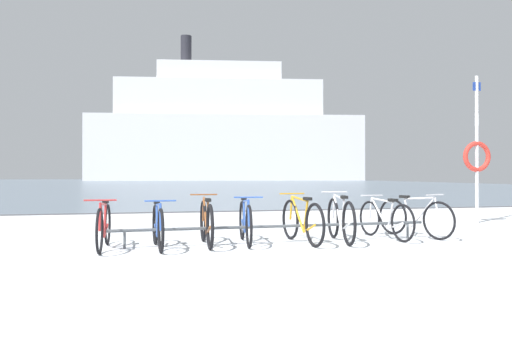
{
  "coord_description": "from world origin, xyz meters",
  "views": [
    {
      "loc": [
        -2.24,
        -5.46,
        1.15
      ],
      "look_at": [
        -0.03,
        3.91,
        1.22
      ],
      "focal_mm": 35.73,
      "sensor_mm": 36.0,
      "label": 1
    }
  ],
  "objects_px": {
    "bicycle_0": "(104,226)",
    "bicycle_4": "(302,221)",
    "bicycle_3": "(245,222)",
    "bicycle_1": "(158,226)",
    "rescue_post": "(477,153)",
    "bicycle_2": "(206,223)",
    "ferry_ship": "(224,132)",
    "bicycle_5": "(341,219)",
    "bicycle_6": "(385,219)",
    "bicycle_7": "(415,217)"
  },
  "relations": [
    {
      "from": "bicycle_1",
      "to": "bicycle_3",
      "type": "relative_size",
      "value": 0.91
    },
    {
      "from": "bicycle_3",
      "to": "bicycle_4",
      "type": "bearing_deg",
      "value": -9.26
    },
    {
      "from": "bicycle_3",
      "to": "bicycle_5",
      "type": "distance_m",
      "value": 1.63
    },
    {
      "from": "bicycle_0",
      "to": "rescue_post",
      "type": "xyz_separation_m",
      "value": [
        8.35,
        2.44,
        1.3
      ]
    },
    {
      "from": "bicycle_2",
      "to": "bicycle_7",
      "type": "height_order",
      "value": "bicycle_2"
    },
    {
      "from": "ferry_ship",
      "to": "bicycle_5",
      "type": "bearing_deg",
      "value": -98.37
    },
    {
      "from": "bicycle_6",
      "to": "ferry_ship",
      "type": "distance_m",
      "value": 87.17
    },
    {
      "from": "bicycle_1",
      "to": "bicycle_2",
      "type": "xyz_separation_m",
      "value": [
        0.78,
        0.18,
        0.02
      ]
    },
    {
      "from": "bicycle_1",
      "to": "bicycle_5",
      "type": "height_order",
      "value": "bicycle_5"
    },
    {
      "from": "bicycle_0",
      "to": "rescue_post",
      "type": "height_order",
      "value": "rescue_post"
    },
    {
      "from": "bicycle_3",
      "to": "bicycle_5",
      "type": "xyz_separation_m",
      "value": [
        1.62,
        -0.15,
        0.02
      ]
    },
    {
      "from": "bicycle_1",
      "to": "bicycle_6",
      "type": "xyz_separation_m",
      "value": [
        3.99,
        0.3,
        0.0
      ]
    },
    {
      "from": "bicycle_0",
      "to": "bicycle_5",
      "type": "relative_size",
      "value": 0.96
    },
    {
      "from": "bicycle_6",
      "to": "bicycle_7",
      "type": "xyz_separation_m",
      "value": [
        0.64,
        0.1,
        0.01
      ]
    },
    {
      "from": "rescue_post",
      "to": "bicycle_7",
      "type": "bearing_deg",
      "value": -143.55
    },
    {
      "from": "bicycle_5",
      "to": "bicycle_6",
      "type": "distance_m",
      "value": 0.97
    },
    {
      "from": "bicycle_0",
      "to": "bicycle_4",
      "type": "xyz_separation_m",
      "value": [
        3.17,
        -0.02,
        0.01
      ]
    },
    {
      "from": "bicycle_7",
      "to": "bicycle_4",
      "type": "bearing_deg",
      "value": -172.13
    },
    {
      "from": "bicycle_1",
      "to": "rescue_post",
      "type": "bearing_deg",
      "value": 18.66
    },
    {
      "from": "bicycle_3",
      "to": "bicycle_6",
      "type": "bearing_deg",
      "value": 1.46
    },
    {
      "from": "bicycle_3",
      "to": "rescue_post",
      "type": "height_order",
      "value": "rescue_post"
    },
    {
      "from": "bicycle_5",
      "to": "bicycle_6",
      "type": "relative_size",
      "value": 1.05
    },
    {
      "from": "bicycle_2",
      "to": "ferry_ship",
      "type": "relative_size",
      "value": 0.03
    },
    {
      "from": "ferry_ship",
      "to": "rescue_post",
      "type": "bearing_deg",
      "value": -95.58
    },
    {
      "from": "bicycle_6",
      "to": "bicycle_7",
      "type": "height_order",
      "value": "bicycle_7"
    },
    {
      "from": "bicycle_6",
      "to": "bicycle_7",
      "type": "bearing_deg",
      "value": 8.63
    },
    {
      "from": "bicycle_0",
      "to": "bicycle_6",
      "type": "height_order",
      "value": "bicycle_0"
    },
    {
      "from": "bicycle_1",
      "to": "bicycle_4",
      "type": "relative_size",
      "value": 0.93
    },
    {
      "from": "bicycle_4",
      "to": "bicycle_5",
      "type": "height_order",
      "value": "bicycle_5"
    },
    {
      "from": "bicycle_4",
      "to": "bicycle_7",
      "type": "distance_m",
      "value": 2.3
    },
    {
      "from": "bicycle_0",
      "to": "bicycle_4",
      "type": "relative_size",
      "value": 0.97
    },
    {
      "from": "bicycle_3",
      "to": "bicycle_0",
      "type": "bearing_deg",
      "value": -176.73
    },
    {
      "from": "bicycle_5",
      "to": "bicycle_7",
      "type": "xyz_separation_m",
      "value": [
        1.58,
        0.31,
        -0.02
      ]
    },
    {
      "from": "bicycle_3",
      "to": "bicycle_6",
      "type": "relative_size",
      "value": 1.07
    },
    {
      "from": "bicycle_1",
      "to": "rescue_post",
      "type": "xyz_separation_m",
      "value": [
        7.55,
        2.55,
        1.31
      ]
    },
    {
      "from": "bicycle_4",
      "to": "bicycle_6",
      "type": "height_order",
      "value": "bicycle_4"
    },
    {
      "from": "bicycle_5",
      "to": "rescue_post",
      "type": "distance_m",
      "value": 5.28
    },
    {
      "from": "bicycle_6",
      "to": "ferry_ship",
      "type": "bearing_deg",
      "value": 82.22
    },
    {
      "from": "bicycle_0",
      "to": "bicycle_2",
      "type": "xyz_separation_m",
      "value": [
        1.59,
        0.07,
        0.01
      ]
    },
    {
      "from": "bicycle_4",
      "to": "bicycle_5",
      "type": "bearing_deg",
      "value": 0.17
    },
    {
      "from": "bicycle_1",
      "to": "bicycle_7",
      "type": "xyz_separation_m",
      "value": [
        4.64,
        0.4,
        0.01
      ]
    },
    {
      "from": "bicycle_2",
      "to": "rescue_post",
      "type": "bearing_deg",
      "value": 19.27
    },
    {
      "from": "bicycle_1",
      "to": "bicycle_0",
      "type": "bearing_deg",
      "value": 172.44
    },
    {
      "from": "ferry_ship",
      "to": "bicycle_0",
      "type": "bearing_deg",
      "value": -100.87
    },
    {
      "from": "bicycle_0",
      "to": "bicycle_2",
      "type": "relative_size",
      "value": 0.98
    },
    {
      "from": "bicycle_2",
      "to": "ferry_ship",
      "type": "height_order",
      "value": "ferry_ship"
    },
    {
      "from": "bicycle_5",
      "to": "ferry_ship",
      "type": "relative_size",
      "value": 0.03
    },
    {
      "from": "bicycle_3",
      "to": "bicycle_7",
      "type": "relative_size",
      "value": 1.08
    },
    {
      "from": "bicycle_7",
      "to": "bicycle_0",
      "type": "bearing_deg",
      "value": -176.94
    },
    {
      "from": "rescue_post",
      "to": "bicycle_2",
      "type": "bearing_deg",
      "value": -160.73
    }
  ]
}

